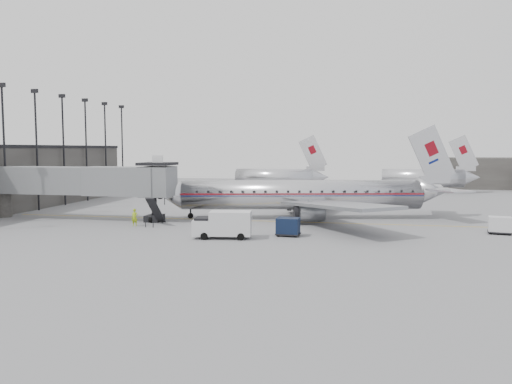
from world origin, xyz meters
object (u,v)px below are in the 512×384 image
baggage_cart_navy (288,226)px  baggage_cart_white (500,225)px  ramp_worker (135,217)px  service_van (223,224)px  airliner (307,195)px

baggage_cart_navy → baggage_cart_white: baggage_cart_navy is taller
baggage_cart_white → ramp_worker: (-34.97, -1.94, 0.04)m
ramp_worker → service_van: bearing=-26.8°
baggage_cart_navy → ramp_worker: 16.20m
baggage_cart_white → airliner: bearing=170.3°
airliner → ramp_worker: (-16.62, -9.08, -1.77)m
baggage_cart_white → baggage_cart_navy: bearing=-154.6°
baggage_cart_navy → service_van: bearing=-153.8°
airliner → baggage_cart_navy: 11.98m
baggage_cart_navy → ramp_worker: ramp_worker is taller
airliner → baggage_cart_white: airliner is taller
airliner → baggage_cart_navy: bearing=-104.9°
airliner → service_van: 15.36m
service_van → baggage_cart_navy: 5.89m
baggage_cart_navy → baggage_cart_white: 19.57m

